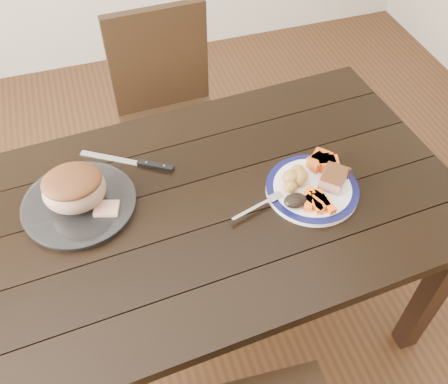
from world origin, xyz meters
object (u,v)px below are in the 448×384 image
object	(u,v)px
pork_slice	(333,179)
roast_joint	(75,190)
fork	(261,205)
carving_knife	(144,164)
chair_far	(170,109)
dinner_plate	(312,189)
serving_platter	(80,205)
dining_table	(198,223)

from	to	relation	value
pork_slice	roast_joint	distance (m)	0.77
fork	carving_knife	xyz separation A→B (m)	(-0.29, 0.29, -0.01)
pork_slice	carving_knife	world-z (taller)	pork_slice
fork	roast_joint	distance (m)	0.54
chair_far	pork_slice	xyz separation A→B (m)	(0.34, -0.80, 0.27)
dinner_plate	pork_slice	distance (m)	0.07
dinner_plate	serving_platter	distance (m)	0.70
fork	carving_knife	distance (m)	0.41
pork_slice	fork	size ratio (longest dim) A/B	0.49
dining_table	roast_joint	size ratio (longest dim) A/B	9.04
pork_slice	fork	xyz separation A→B (m)	(-0.24, -0.01, -0.02)
pork_slice	dining_table	bearing A→B (deg)	171.54
fork	carving_knife	bearing A→B (deg)	119.46
dinner_plate	fork	distance (m)	0.18
dinner_plate	carving_knife	distance (m)	0.54
chair_far	carving_knife	world-z (taller)	chair_far
pork_slice	serving_platter	bearing A→B (deg)	167.96
dining_table	pork_slice	bearing A→B (deg)	-8.46
pork_slice	roast_joint	world-z (taller)	roast_joint
chair_far	carving_knife	bearing A→B (deg)	67.46
chair_far	roast_joint	xyz separation A→B (m)	(-0.41, -0.64, 0.30)
roast_joint	carving_knife	distance (m)	0.26
fork	roast_joint	world-z (taller)	roast_joint
dinner_plate	pork_slice	xyz separation A→B (m)	(0.06, -0.01, 0.03)
dining_table	carving_knife	bearing A→B (deg)	118.85
chair_far	dinner_plate	size ratio (longest dim) A/B	3.28
dinner_plate	pork_slice	size ratio (longest dim) A/B	3.31
carving_knife	pork_slice	bearing A→B (deg)	5.43
fork	roast_joint	size ratio (longest dim) A/B	0.96
chair_far	roast_joint	distance (m)	0.82
dinner_plate	fork	world-z (taller)	fork
pork_slice	fork	bearing A→B (deg)	-176.73
chair_far	carving_knife	distance (m)	0.61
dining_table	pork_slice	xyz separation A→B (m)	(0.41, -0.06, 0.13)
dining_table	pork_slice	distance (m)	0.44
dining_table	roast_joint	xyz separation A→B (m)	(-0.33, 0.10, 0.17)
dining_table	serving_platter	distance (m)	0.36
roast_joint	fork	bearing A→B (deg)	-18.73
roast_joint	carving_knife	size ratio (longest dim) A/B	0.65
dining_table	roast_joint	world-z (taller)	roast_joint
chair_far	dinner_plate	xyz separation A→B (m)	(0.27, -0.79, 0.23)
serving_platter	roast_joint	bearing A→B (deg)	0.00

